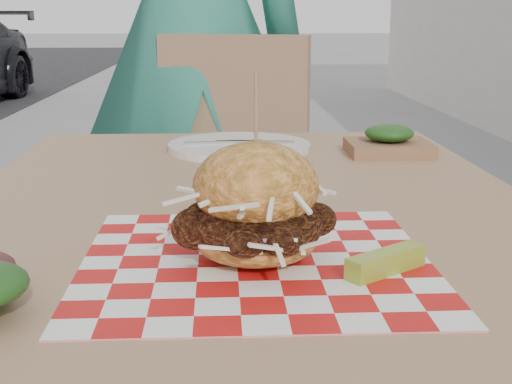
% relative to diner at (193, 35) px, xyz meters
% --- Properties ---
extents(diner, '(0.74, 0.53, 1.89)m').
position_rel_diner_xyz_m(diner, '(0.00, 0.00, 0.00)').
color(diner, '#2F8872').
rests_on(diner, ground).
extents(patio_table, '(0.80, 1.20, 0.75)m').
position_rel_diner_xyz_m(patio_table, '(0.11, -1.18, -0.27)').
color(patio_table, '#A2785A').
rests_on(patio_table, ground).
extents(patio_chair, '(0.54, 0.54, 0.95)m').
position_rel_diner_xyz_m(patio_chair, '(0.14, -0.28, -0.39)').
color(patio_chair, '#A2785A').
rests_on(patio_chair, ground).
extents(paper_liner, '(0.36, 0.36, 0.00)m').
position_rel_diner_xyz_m(paper_liner, '(0.11, -1.42, -0.19)').
color(paper_liner, red).
rests_on(paper_liner, patio_table).
extents(sandwich, '(0.17, 0.17, 0.19)m').
position_rel_diner_xyz_m(sandwich, '(0.11, -1.42, -0.14)').
color(sandwich, '#F29644').
rests_on(sandwich, paper_liner).
extents(pickle_spear, '(0.09, 0.07, 0.02)m').
position_rel_diner_xyz_m(pickle_spear, '(0.24, -1.46, -0.18)').
color(pickle_spear, '#96AF33').
rests_on(pickle_spear, paper_liner).
extents(place_setting, '(0.27, 0.27, 0.02)m').
position_rel_diner_xyz_m(place_setting, '(0.11, -0.79, -0.19)').
color(place_setting, white).
rests_on(place_setting, patio_table).
extents(kraft_tray, '(0.15, 0.12, 0.06)m').
position_rel_diner_xyz_m(kraft_tray, '(0.39, -0.84, -0.17)').
color(kraft_tray, '#8A5F3E').
rests_on(kraft_tray, patio_table).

